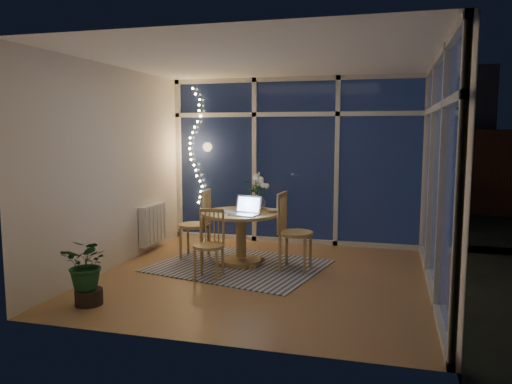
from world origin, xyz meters
TOP-DOWN VIEW (x-y plane):
  - floor at (0.00, 0.00)m, footprint 4.00×4.00m
  - ceiling at (0.00, 0.00)m, footprint 4.00×4.00m
  - wall_back at (0.00, 2.00)m, footprint 4.00×0.04m
  - wall_front at (0.00, -2.00)m, footprint 4.00×0.04m
  - wall_left at (-2.00, 0.00)m, footprint 0.04×4.00m
  - wall_right at (2.00, 0.00)m, footprint 0.04×4.00m
  - window_wall_back at (0.00, 1.96)m, footprint 4.00×0.10m
  - window_wall_right at (1.96, 0.00)m, footprint 0.10×4.00m
  - radiator at (-1.94, 0.90)m, footprint 0.10×0.70m
  - fairy_lights at (-1.65, 1.88)m, footprint 0.24×0.10m
  - garden_patio at (0.50, 5.00)m, footprint 12.00×6.00m
  - garden_fence at (0.00, 5.50)m, footprint 11.00×0.08m
  - neighbour_roof at (0.30, 8.50)m, footprint 7.00×3.00m
  - garden_shrubs at (-0.80, 3.40)m, footprint 0.90×0.90m
  - rug at (-0.44, 0.37)m, footprint 2.39×2.07m
  - dining_table at (-0.44, 0.47)m, footprint 1.24×1.24m
  - chair_left at (-1.17, 0.64)m, footprint 0.48×0.48m
  - chair_right at (0.31, 0.39)m, footprint 0.50×0.50m
  - chair_front at (-0.62, -0.26)m, footprint 0.42×0.42m
  - laptop at (-0.33, 0.25)m, footprint 0.41×0.37m
  - flower_vase at (-0.28, 0.78)m, footprint 0.24×0.24m
  - bowl at (-0.03, 0.57)m, footprint 0.18×0.18m
  - newspapers at (-0.56, 0.45)m, footprint 0.45×0.41m
  - phone at (-0.42, 0.37)m, footprint 0.11×0.06m
  - potted_plant at (-1.50, -1.42)m, footprint 0.57×0.50m

SIDE VIEW (x-z plane):
  - garden_patio at x=0.50m, z-range -0.11..-0.01m
  - floor at x=0.00m, z-range 0.00..0.00m
  - rug at x=-0.44m, z-range 0.00..0.01m
  - dining_table at x=-0.44m, z-range 0.00..0.71m
  - potted_plant at x=-1.50m, z-range 0.00..0.76m
  - radiator at x=-1.94m, z-range 0.11..0.69m
  - chair_front at x=-0.62m, z-range 0.00..0.85m
  - garden_shrubs at x=-0.80m, z-range 0.00..0.90m
  - chair_left at x=-1.17m, z-range 0.00..0.98m
  - chair_right at x=0.31m, z-range 0.00..1.01m
  - phone at x=-0.42m, z-range 0.71..0.72m
  - newspapers at x=-0.56m, z-range 0.71..0.72m
  - bowl at x=-0.03m, z-range 0.71..0.75m
  - flower_vase at x=-0.28m, z-range 0.71..0.92m
  - laptop at x=-0.33m, z-range 0.71..0.97m
  - garden_fence at x=0.00m, z-range 0.00..1.80m
  - wall_back at x=0.00m, z-range 0.00..2.60m
  - wall_front at x=0.00m, z-range 0.00..2.60m
  - wall_left at x=-2.00m, z-range 0.00..2.60m
  - wall_right at x=2.00m, z-range 0.00..2.60m
  - window_wall_back at x=0.00m, z-range 0.00..2.60m
  - window_wall_right at x=1.96m, z-range 0.00..2.60m
  - fairy_lights at x=-1.65m, z-range 0.60..2.45m
  - neighbour_roof at x=0.30m, z-range 1.10..3.30m
  - ceiling at x=0.00m, z-range 2.60..2.60m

